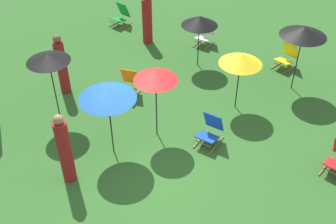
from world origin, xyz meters
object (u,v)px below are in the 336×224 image
person_0 (62,65)px  umbrella_3 (156,76)px  deckchair_6 (121,15)px  deckchair_7 (210,130)px  deckchair_9 (205,34)px  deckchair_2 (287,57)px  umbrella_0 (241,59)px  person_1 (65,150)px  umbrella_2 (107,93)px  umbrella_4 (200,21)px  person_2 (147,20)px  umbrella_1 (304,31)px  umbrella_5 (48,58)px  deckchair_1 (128,85)px

person_0 → umbrella_3: bearing=-13.5°
deckchair_6 → deckchair_7: (5.65, -4.13, 0.00)m
umbrella_3 → deckchair_9: bearing=102.2°
deckchair_2 → umbrella_0: bearing=-84.9°
deckchair_2 → person_1: person_1 is taller
umbrella_0 → umbrella_2: (-1.83, -3.14, 0.21)m
umbrella_4 → person_2: person_2 is taller
deckchair_9 → umbrella_4: umbrella_4 is taller
deckchair_2 → umbrella_1: size_ratio=0.44×
umbrella_1 → person_1: umbrella_1 is taller
deckchair_2 → deckchair_9: size_ratio=1.04×
umbrella_1 → person_0: bearing=-148.1°
person_1 → umbrella_1: bearing=-166.1°
deckchair_9 → umbrella_0: size_ratio=0.49×
person_2 → deckchair_9: bearing=-77.6°
deckchair_2 → umbrella_4: (-2.44, -1.29, 1.14)m
deckchair_7 → umbrella_4: (-1.93, 3.08, 1.14)m
deckchair_9 → deckchair_6: bearing=-173.8°
deckchair_2 → deckchair_9: same height
umbrella_4 → person_1: (-0.24, -5.78, -0.65)m
deckchair_7 → person_0: person_0 is taller
deckchair_2 → person_2: 4.70m
deckchair_6 → umbrella_1: umbrella_1 is taller
deckchair_7 → person_0: bearing=-176.6°
deckchair_7 → umbrella_1: bearing=74.3°
umbrella_4 → umbrella_0: bearing=-36.8°
umbrella_1 → umbrella_3: bearing=-122.0°
umbrella_4 → person_1: bearing=-92.4°
umbrella_4 → person_2: bearing=168.6°
deckchair_7 → umbrella_0: 2.02m
umbrella_0 → umbrella_5: (-3.82, -2.83, 0.32)m
umbrella_3 → person_2: bearing=125.5°
umbrella_2 → umbrella_3: 1.22m
deckchair_6 → umbrella_0: (5.63, -2.48, 1.16)m
umbrella_5 → person_1: size_ratio=1.08×
deckchair_9 → person_2: 2.02m
deckchair_1 → person_1: bearing=-91.8°
deckchair_1 → deckchair_7: bearing=-25.5°
deckchair_9 → umbrella_5: umbrella_5 is taller
deckchair_7 → umbrella_5: umbrella_5 is taller
deckchair_6 → umbrella_2: (3.80, -5.62, 1.37)m
deckchair_1 → person_2: bearing=99.5°
deckchair_1 → deckchair_9: same height
deckchair_9 → umbrella_3: bearing=-76.2°
deckchair_2 → umbrella_0: 3.00m
person_2 → deckchair_1: bearing=-171.5°
person_0 → umbrella_1: bearing=22.9°
deckchair_1 → person_0: 1.92m
deckchair_7 → deckchair_9: same height
umbrella_0 → umbrella_2: 3.64m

